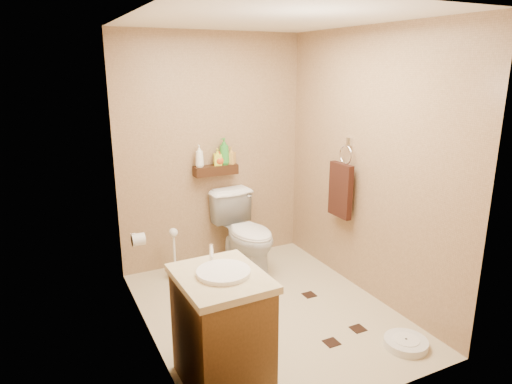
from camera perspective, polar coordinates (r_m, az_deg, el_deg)
ground at (r=4.12m, az=1.45°, el=-14.61°), size 2.50×2.50×0.00m
wall_back at (r=4.78m, az=-5.46°, el=5.04°), size 2.00×0.04×2.40m
wall_front at (r=2.67m, az=14.24°, el=-3.98°), size 2.00×0.04×2.40m
wall_left at (r=3.33m, az=-13.83°, el=-0.04°), size 0.04×2.50×2.40m
wall_right at (r=4.21m, az=13.72°, el=3.22°), size 0.04×2.50×2.40m
ceiling at (r=3.57m, az=1.73°, el=20.88°), size 2.00×2.50×0.02m
wall_shelf at (r=4.74m, az=-5.06°, el=2.74°), size 0.46×0.14×0.10m
floor_accents at (r=4.10m, az=2.14°, el=-14.68°), size 1.21×1.37×0.01m
toilet at (r=4.69m, az=-1.28°, el=-5.19°), size 0.53×0.84×0.81m
vanity at (r=3.12m, az=-4.27°, el=-16.64°), size 0.55×0.66×0.92m
bathroom_scale at (r=3.83m, az=18.22°, el=-17.49°), size 0.43×0.43×0.07m
toilet_brush at (r=4.66m, az=-10.12°, el=-8.50°), size 0.12×0.12×0.54m
towel_ring at (r=4.41m, az=10.57°, el=0.54°), size 0.12×0.30×0.76m
toilet_paper at (r=4.13m, az=-14.51°, el=-5.77°), size 0.12×0.11×0.12m
bottle_a at (r=4.65m, az=-7.09°, el=4.48°), size 0.09×0.09×0.23m
bottle_b at (r=4.72m, az=-4.83°, el=4.40°), size 0.09×0.09×0.17m
bottle_c at (r=4.73m, az=-4.63°, el=4.23°), size 0.12×0.12×0.14m
bottle_d at (r=4.74m, az=-4.00°, el=5.10°), size 0.15×0.15×0.28m
bottle_e at (r=4.78m, az=-3.15°, el=4.61°), size 0.12×0.12×0.18m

